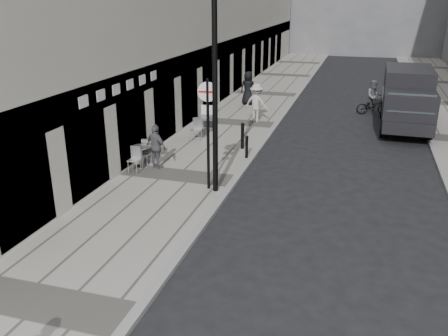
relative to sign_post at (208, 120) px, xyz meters
The scene contains 13 objects.
sidewalk 8.94m from the sign_post, 99.35° to the left, with size 4.00×60.00×0.12m, color gray.
sign_post is the anchor object (origin of this frame).
lamppost 1.33m from the sign_post, 23.22° to the right, with size 0.29×0.29×6.47m.
bollard_near 4.79m from the sign_post, 90.00° to the left, with size 0.14×0.14×1.02m, color black.
bollard_far 3.86m from the sign_post, 82.33° to the left, with size 0.11×0.11×0.84m, color black.
panel_van 12.25m from the sign_post, 57.28° to the left, with size 2.30×5.93×2.77m.
cyclist 13.74m from the sign_post, 67.91° to the left, with size 1.81×1.02×1.84m.
pedestrian_a 3.14m from the sign_post, 151.38° to the left, with size 0.95×0.40×1.62m, color #58585D.
pedestrian_b 8.99m from the sign_post, 92.71° to the left, with size 1.22×0.70×1.90m, color #BBB4AD.
pedestrian_c 12.81m from the sign_post, 97.95° to the left, with size 0.93×0.60×1.90m, color black.
cafe_table_near 3.75m from the sign_post, 156.80° to the left, with size 0.71×1.61×0.92m.
cafe_table_mid 6.34m from the sign_post, 111.29° to the left, with size 0.74×1.66×0.95m.
cafe_table_far 4.11m from the sign_post, 145.26° to the left, with size 0.63×1.43×0.81m.
Camera 1 is at (3.93, -4.12, 6.10)m, focal length 38.00 mm.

